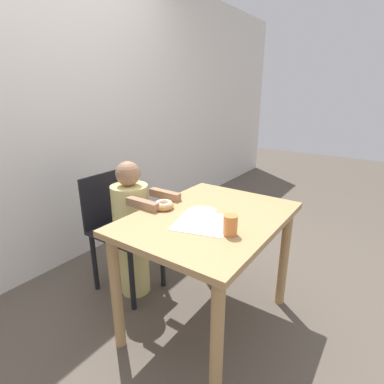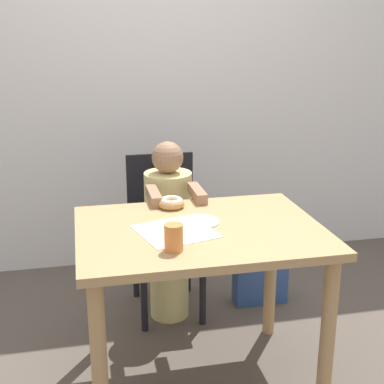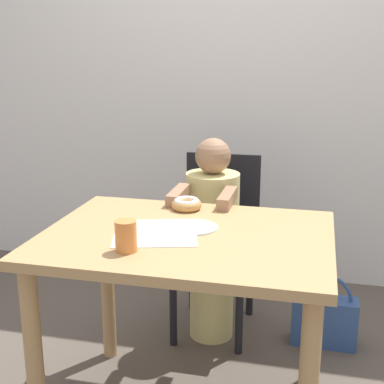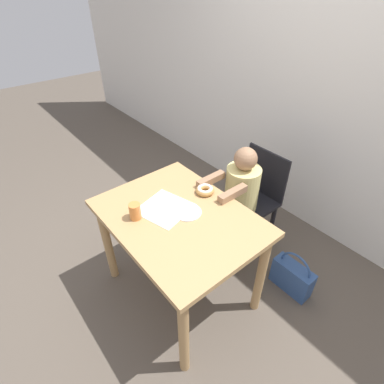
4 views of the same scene
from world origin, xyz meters
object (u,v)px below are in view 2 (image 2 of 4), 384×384
child_figure (169,232)px  cup (174,237)px  handbag (260,281)px  chair (165,230)px  donut (171,203)px

child_figure → cup: bearing=-98.3°
child_figure → cup: 0.88m
child_figure → handbag: size_ratio=2.75×
chair → donut: (-0.04, -0.45, 0.31)m
chair → handbag: (0.54, -0.08, -0.33)m
handbag → cup: 1.27m
cup → donut: bearing=80.9°
chair → child_figure: size_ratio=0.87×
child_figure → cup: (-0.12, -0.81, 0.30)m
donut → handbag: size_ratio=0.34×
chair → cup: 1.00m
handbag → cup: bearing=-127.6°
child_figure → cup: child_figure is taller
chair → handbag: 0.64m
child_figure → donut: child_figure is taller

